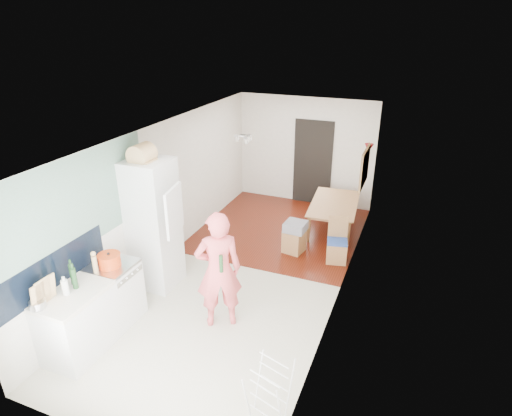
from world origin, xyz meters
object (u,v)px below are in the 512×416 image
Objects in this scene: person at (218,260)px; stool at (294,241)px; dining_chair at (337,241)px; dining_table at (335,218)px; drying_rack at (269,394)px.

person reaches higher than stool.
person is 2.48× the size of dining_chair.
stool is at bearing 153.08° from dining_table.
person is at bearing -99.11° from stool.
drying_rack is (1.23, -1.30, -0.67)m from person.
person is 2.54m from stool.
person is 1.47× the size of dining_table.
person is 2.69m from dining_chair.
stool is 0.62× the size of drying_rack.
dining_table is (0.88, 3.63, -0.79)m from person.
person is 2.77× the size of drying_rack.
dining_table reaches higher than stool.
person is at bearing 161.27° from dining_table.
dining_chair is at bearing 107.68° from drying_rack.
stool is at bearing 164.32° from dining_chair.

